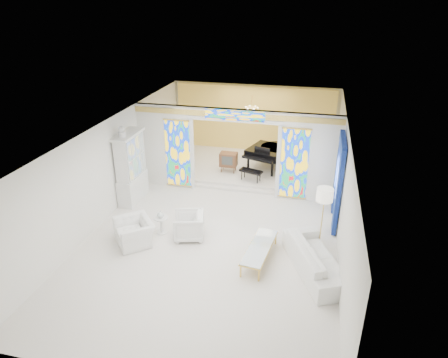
% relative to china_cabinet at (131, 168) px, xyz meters
% --- Properties ---
extents(floor, '(12.00, 12.00, 0.00)m').
position_rel_china_cabinet_xyz_m(floor, '(3.22, -0.60, -1.17)').
color(floor, silver).
rests_on(floor, ground).
extents(ceiling, '(7.00, 12.00, 0.02)m').
position_rel_china_cabinet_xyz_m(ceiling, '(3.22, -0.60, 1.83)').
color(ceiling, white).
rests_on(ceiling, wall_back).
extents(wall_back, '(7.00, 0.02, 3.00)m').
position_rel_china_cabinet_xyz_m(wall_back, '(3.22, 5.40, 0.33)').
color(wall_back, silver).
rests_on(wall_back, floor).
extents(wall_front, '(7.00, 0.02, 3.00)m').
position_rel_china_cabinet_xyz_m(wall_front, '(3.22, -6.60, 0.33)').
color(wall_front, silver).
rests_on(wall_front, floor).
extents(wall_left, '(0.02, 12.00, 3.00)m').
position_rel_china_cabinet_xyz_m(wall_left, '(-0.28, -0.60, 0.33)').
color(wall_left, silver).
rests_on(wall_left, floor).
extents(wall_right, '(0.02, 12.00, 3.00)m').
position_rel_china_cabinet_xyz_m(wall_right, '(6.72, -0.60, 0.33)').
color(wall_right, silver).
rests_on(wall_right, floor).
extents(partition_wall, '(7.00, 0.22, 3.00)m').
position_rel_china_cabinet_xyz_m(partition_wall, '(3.22, 1.40, 0.48)').
color(partition_wall, silver).
rests_on(partition_wall, floor).
extents(stained_glass_left, '(0.90, 0.04, 2.40)m').
position_rel_china_cabinet_xyz_m(stained_glass_left, '(1.19, 1.29, 0.13)').
color(stained_glass_left, gold).
rests_on(stained_glass_left, partition_wall).
extents(stained_glass_right, '(0.90, 0.04, 2.40)m').
position_rel_china_cabinet_xyz_m(stained_glass_right, '(5.25, 1.29, 0.13)').
color(stained_glass_right, gold).
rests_on(stained_glass_right, partition_wall).
extents(stained_glass_transom, '(2.00, 0.04, 0.34)m').
position_rel_china_cabinet_xyz_m(stained_glass_transom, '(3.22, 1.29, 1.65)').
color(stained_glass_transom, gold).
rests_on(stained_glass_transom, partition_wall).
extents(alcove_platform, '(6.80, 3.80, 0.18)m').
position_rel_china_cabinet_xyz_m(alcove_platform, '(3.22, 3.50, -1.08)').
color(alcove_platform, silver).
rests_on(alcove_platform, floor).
extents(gold_curtain_back, '(6.70, 0.10, 2.90)m').
position_rel_china_cabinet_xyz_m(gold_curtain_back, '(3.22, 5.28, 0.33)').
color(gold_curtain_back, gold).
rests_on(gold_curtain_back, wall_back).
extents(chandelier, '(0.48, 0.48, 0.30)m').
position_rel_china_cabinet_xyz_m(chandelier, '(3.42, 3.40, 1.38)').
color(chandelier, gold).
rests_on(chandelier, ceiling).
extents(blue_drapes, '(0.14, 1.85, 2.65)m').
position_rel_china_cabinet_xyz_m(blue_drapes, '(6.62, 0.10, 0.41)').
color(blue_drapes, navy).
rests_on(blue_drapes, wall_right).
extents(china_cabinet, '(0.56, 1.46, 2.72)m').
position_rel_china_cabinet_xyz_m(china_cabinet, '(0.00, 0.00, 0.00)').
color(china_cabinet, silver).
rests_on(china_cabinet, floor).
extents(armchair_left, '(1.41, 1.43, 0.70)m').
position_rel_china_cabinet_xyz_m(armchair_left, '(1.16, -2.42, -0.82)').
color(armchair_left, white).
rests_on(armchair_left, floor).
extents(armchair_right, '(1.03, 1.01, 0.77)m').
position_rel_china_cabinet_xyz_m(armchair_right, '(2.55, -1.80, -0.78)').
color(armchair_right, silver).
rests_on(armchair_right, floor).
extents(sofa, '(1.93, 2.70, 0.74)m').
position_rel_china_cabinet_xyz_m(sofa, '(6.17, -2.50, -0.80)').
color(sofa, white).
rests_on(sofa, floor).
extents(side_table, '(0.51, 0.51, 0.53)m').
position_rel_china_cabinet_xyz_m(side_table, '(1.70, -1.77, -0.82)').
color(side_table, silver).
rests_on(side_table, floor).
extents(vase, '(0.23, 0.23, 0.21)m').
position_rel_china_cabinet_xyz_m(vase, '(1.70, -1.77, -0.53)').
color(vase, white).
rests_on(vase, side_table).
extents(coffee_table, '(0.79, 1.89, 0.41)m').
position_rel_china_cabinet_xyz_m(coffee_table, '(4.69, -2.39, -0.79)').
color(coffee_table, silver).
rests_on(coffee_table, floor).
extents(floor_lamp, '(0.56, 0.56, 1.80)m').
position_rel_china_cabinet_xyz_m(floor_lamp, '(6.22, -1.42, 0.37)').
color(floor_lamp, gold).
rests_on(floor_lamp, floor).
extents(grand_piano, '(2.08, 2.65, 1.02)m').
position_rel_china_cabinet_xyz_m(grand_piano, '(4.24, 3.44, -0.30)').
color(grand_piano, black).
rests_on(grand_piano, alcove_platform).
extents(tv_console, '(0.65, 0.45, 0.75)m').
position_rel_china_cabinet_xyz_m(tv_console, '(2.70, 2.70, -0.50)').
color(tv_console, brown).
rests_on(tv_console, alcove_platform).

